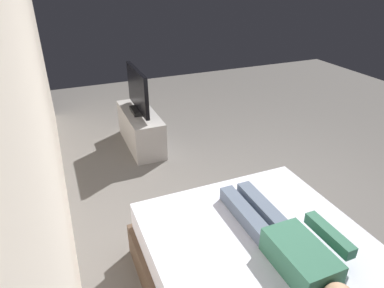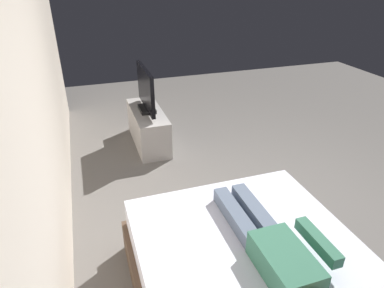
{
  "view_description": "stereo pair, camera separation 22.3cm",
  "coord_description": "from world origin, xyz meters",
  "px_view_note": "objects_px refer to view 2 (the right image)",
  "views": [
    {
      "loc": [
        -2.24,
        1.72,
        2.25
      ],
      "look_at": [
        0.5,
        0.58,
        0.69
      ],
      "focal_mm": 31.73,
      "sensor_mm": 36.0,
      "label": 1
    },
    {
      "loc": [
        -2.32,
        1.51,
        2.25
      ],
      "look_at": [
        0.5,
        0.58,
        0.69
      ],
      "focal_mm": 31.73,
      "sensor_mm": 36.0,
      "label": 2
    }
  ],
  "objects_px": {
    "tv_stand": "(148,127)",
    "tv": "(146,91)",
    "person": "(275,249)",
    "remote": "(312,229)"
  },
  "relations": [
    {
      "from": "remote",
      "to": "tv",
      "type": "distance_m",
      "value": 2.84
    },
    {
      "from": "tv",
      "to": "person",
      "type": "bearing_deg",
      "value": -174.99
    },
    {
      "from": "remote",
      "to": "tv_stand",
      "type": "bearing_deg",
      "value": 13.46
    },
    {
      "from": "tv",
      "to": "remote",
      "type": "bearing_deg",
      "value": -166.54
    },
    {
      "from": "person",
      "to": "tv_stand",
      "type": "xyz_separation_m",
      "value": [
        2.91,
        0.25,
        -0.37
      ]
    },
    {
      "from": "person",
      "to": "remote",
      "type": "height_order",
      "value": "person"
    },
    {
      "from": "remote",
      "to": "tv",
      "type": "xyz_separation_m",
      "value": [
        2.75,
        0.66,
        0.24
      ]
    },
    {
      "from": "person",
      "to": "remote",
      "type": "distance_m",
      "value": 0.44
    },
    {
      "from": "remote",
      "to": "tv_stand",
      "type": "relative_size",
      "value": 0.14
    },
    {
      "from": "tv_stand",
      "to": "tv",
      "type": "relative_size",
      "value": 1.25
    }
  ]
}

